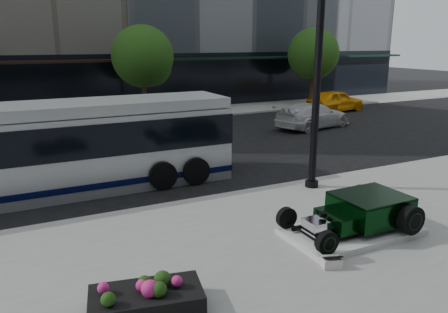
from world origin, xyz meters
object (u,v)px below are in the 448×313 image
flower_planter (146,299)px  transit_bus (47,149)px  yellow_taxi (336,101)px  hot_rod (363,210)px  white_sedan (313,115)px  lamppost (317,75)px

flower_planter → transit_bus: bearing=96.2°
transit_bus → yellow_taxi: 21.78m
hot_rod → transit_bus: bearing=133.8°
white_sedan → hot_rod: bearing=135.4°
flower_planter → transit_bus: 7.99m
flower_planter → white_sedan: (13.74, 13.04, 0.36)m
white_sedan → yellow_taxi: size_ratio=1.09×
hot_rod → lamppost: lamppost is taller
transit_bus → yellow_taxi: transit_bus is taller
lamppost → hot_rod: bearing=-107.2°
yellow_taxi → hot_rod: bearing=133.3°
hot_rod → lamppost: 4.77m
lamppost → transit_bus: lamppost is taller
yellow_taxi → lamppost: bearing=129.0°
lamppost → transit_bus: size_ratio=0.66×
lamppost → yellow_taxi: bearing=47.2°
lamppost → white_sedan: size_ratio=1.61×
hot_rod → transit_bus: size_ratio=0.27×
flower_planter → yellow_taxi: bearing=42.3°
transit_bus → white_sedan: 15.50m
hot_rod → white_sedan: 14.51m
white_sedan → transit_bus: bearing=97.7°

